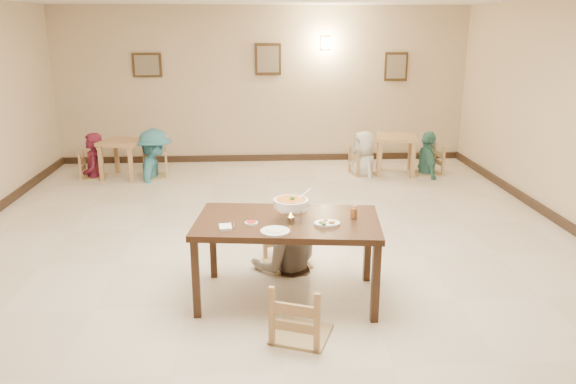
{
  "coord_description": "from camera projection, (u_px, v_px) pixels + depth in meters",
  "views": [
    {
      "loc": [
        -0.21,
        -6.07,
        2.65
      ],
      "look_at": [
        0.15,
        -0.38,
        0.94
      ],
      "focal_mm": 35.0,
      "sensor_mm": 36.0,
      "label": 1
    }
  ],
  "objects": [
    {
      "name": "floor",
      "position": [
        273.0,
        259.0,
        6.58
      ],
      "size": [
        10.0,
        10.0,
        0.0
      ],
      "primitive_type": "plane",
      "color": "beige",
      "rests_on": "ground"
    },
    {
      "name": "wall_back",
      "position": [
        263.0,
        85.0,
        10.93
      ],
      "size": [
        10.0,
        0.0,
        10.0
      ],
      "primitive_type": "plane",
      "rotation": [
        1.57,
        0.0,
        0.0
      ],
      "color": "beige",
      "rests_on": "floor"
    },
    {
      "name": "baseboard_back",
      "position": [
        264.0,
        158.0,
        11.31
      ],
      "size": [
        8.0,
        0.06,
        0.12
      ],
      "primitive_type": "cube",
      "color": "#2E1F16",
      "rests_on": "floor"
    },
    {
      "name": "picture_a",
      "position": [
        147.0,
        65.0,
        10.64
      ],
      "size": [
        0.55,
        0.04,
        0.45
      ],
      "color": "#392613",
      "rests_on": "wall_back"
    },
    {
      "name": "picture_b",
      "position": [
        268.0,
        59.0,
        10.75
      ],
      "size": [
        0.5,
        0.04,
        0.6
      ],
      "color": "#392613",
      "rests_on": "wall_back"
    },
    {
      "name": "picture_c",
      "position": [
        396.0,
        67.0,
        10.94
      ],
      "size": [
        0.45,
        0.04,
        0.55
      ],
      "color": "#392613",
      "rests_on": "wall_back"
    },
    {
      "name": "wall_sconce",
      "position": [
        325.0,
        43.0,
        10.73
      ],
      "size": [
        0.16,
        0.05,
        0.22
      ],
      "primitive_type": "cube",
      "color": "#FFD88C",
      "rests_on": "wall_back"
    },
    {
      "name": "main_table",
      "position": [
        288.0,
        228.0,
        5.45
      ],
      "size": [
        1.87,
        1.19,
        0.83
      ],
      "rotation": [
        0.0,
        0.0,
        -0.12
      ],
      "color": "#391F12",
      "rests_on": "floor"
    },
    {
      "name": "chair_far",
      "position": [
        287.0,
        225.0,
        6.31
      ],
      "size": [
        0.45,
        0.45,
        0.97
      ],
      "rotation": [
        0.0,
        0.0,
        0.34
      ],
      "color": "tan",
      "rests_on": "floor"
    },
    {
      "name": "chair_near",
      "position": [
        301.0,
        283.0,
        4.82
      ],
      "size": [
        0.48,
        0.48,
        1.02
      ],
      "rotation": [
        0.0,
        0.0,
        2.78
      ],
      "color": "tan",
      "rests_on": "floor"
    },
    {
      "name": "main_diner",
      "position": [
        286.0,
        197.0,
        6.12
      ],
      "size": [
        0.86,
        0.7,
        1.67
      ],
      "primitive_type": "imported",
      "rotation": [
        0.0,
        0.0,
        3.22
      ],
      "color": "gray",
      "rests_on": "floor"
    },
    {
      "name": "curry_warmer",
      "position": [
        291.0,
        203.0,
        5.35
      ],
      "size": [
        0.37,
        0.33,
        0.3
      ],
      "color": "silver",
      "rests_on": "main_table"
    },
    {
      "name": "rice_plate_far",
      "position": [
        292.0,
        209.0,
        5.69
      ],
      "size": [
        0.31,
        0.31,
        0.07
      ],
      "color": "white",
      "rests_on": "main_table"
    },
    {
      "name": "rice_plate_near",
      "position": [
        275.0,
        231.0,
        5.09
      ],
      "size": [
        0.27,
        0.27,
        0.06
      ],
      "color": "white",
      "rests_on": "main_table"
    },
    {
      "name": "fried_plate",
      "position": [
        327.0,
        223.0,
        5.29
      ],
      "size": [
        0.25,
        0.25,
        0.05
      ],
      "color": "white",
      "rests_on": "main_table"
    },
    {
      "name": "chili_dish",
      "position": [
        251.0,
        223.0,
        5.3
      ],
      "size": [
        0.12,
        0.12,
        0.03
      ],
      "color": "white",
      "rests_on": "main_table"
    },
    {
      "name": "napkin_cutlery",
      "position": [
        226.0,
        227.0,
        5.19
      ],
      "size": [
        0.15,
        0.23,
        0.03
      ],
      "color": "white",
      "rests_on": "main_table"
    },
    {
      "name": "drink_glass",
      "position": [
        354.0,
        212.0,
        5.45
      ],
      "size": [
        0.07,
        0.07,
        0.13
      ],
      "color": "white",
      "rests_on": "main_table"
    },
    {
      "name": "bg_table_left",
      "position": [
        122.0,
        148.0,
        9.92
      ],
      "size": [
        0.83,
        0.83,
        0.68
      ],
      "rotation": [
        0.0,
        0.0,
        -0.26
      ],
      "color": "tan",
      "rests_on": "floor"
    },
    {
      "name": "bg_table_right",
      "position": [
        396.0,
        143.0,
        10.21
      ],
      "size": [
        0.83,
        0.83,
        0.7
      ],
      "rotation": [
        0.0,
        0.0,
        -0.2
      ],
      "color": "tan",
      "rests_on": "floor"
    },
    {
      "name": "bg_chair_ll",
      "position": [
        92.0,
        153.0,
        9.96
      ],
      "size": [
        0.42,
        0.42,
        0.89
      ],
      "rotation": [
        0.0,
        0.0,
        1.65
      ],
      "color": "tan",
      "rests_on": "floor"
    },
    {
      "name": "bg_chair_lr",
      "position": [
        154.0,
        152.0,
        9.98
      ],
      "size": [
        0.43,
        0.43,
        0.92
      ],
      "rotation": [
        0.0,
        0.0,
        -1.41
      ],
      "color": "tan",
      "rests_on": "floor"
    },
    {
      "name": "bg_chair_rl",
      "position": [
        364.0,
        149.0,
        10.21
      ],
      "size": [
        0.43,
        0.43,
        0.92
      ],
      "rotation": [
        0.0,
        0.0,
        1.83
      ],
      "color": "tan",
      "rests_on": "floor"
    },
    {
      "name": "bg_chair_rr",
      "position": [
        428.0,
        147.0,
        10.2
      ],
      "size": [
        0.48,
        0.48,
        1.01
      ],
      "rotation": [
        0.0,
        0.0,
        -1.47
      ],
      "color": "tan",
      "rests_on": "floor"
    },
    {
      "name": "bg_diner_a",
      "position": [
        90.0,
        133.0,
        9.86
      ],
      "size": [
        0.51,
        0.66,
        1.61
      ],
      "primitive_type": "imported",
      "rotation": [
        0.0,
        0.0,
        4.94
      ],
      "color": "maroon",
      "rests_on": "floor"
    },
    {
      "name": "bg_diner_b",
      "position": [
        153.0,
        129.0,
        9.86
      ],
      "size": [
        0.65,
        1.13,
        1.75
      ],
      "primitive_type": "imported",
      "rotation": [
        0.0,
        0.0,
        1.57
      ],
      "color": "teal",
      "rests_on": "floor"
    },
    {
      "name": "bg_diner_c",
      "position": [
        365.0,
        131.0,
        10.12
      ],
      "size": [
        0.67,
        0.87,
        1.59
      ],
      "primitive_type": "imported",
      "rotation": [
        0.0,
        0.0,
        4.94
      ],
      "color": "silver",
      "rests_on": "floor"
    },
    {
      "name": "bg_diner_d",
      "position": [
        430.0,
        131.0,
        10.12
      ],
      "size": [
        0.4,
        0.93,
        1.58
      ],
      "primitive_type": "imported",
      "rotation": [
        0.0,
        0.0,
        1.56
      ],
      "color": "teal",
      "rests_on": "floor"
    }
  ]
}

